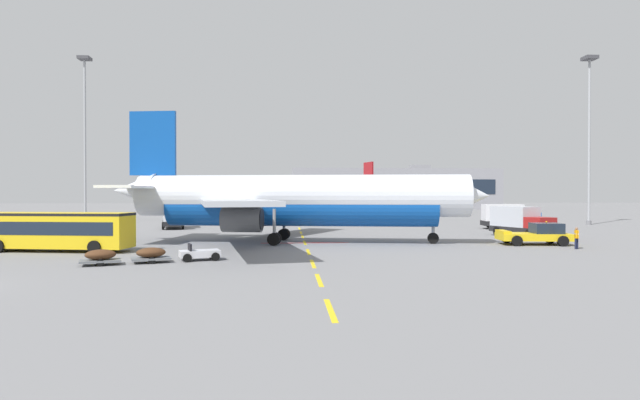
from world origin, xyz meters
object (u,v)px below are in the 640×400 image
apron_shuttle_bus (54,229)px  fuel_service_truck (173,216)px  apron_light_mast_far (589,120)px  airliner_foreground (295,199)px  catering_truck (520,221)px  ground_crew_worker (576,237)px  baggage_train (152,255)px  apron_light_mast_near (85,120)px  airliner_mid_left (345,198)px  pushback_tug (537,234)px  ground_power_truck (508,216)px

apron_shuttle_bus → fuel_service_truck: (3.23, 26.87, -0.10)m
apron_light_mast_far → airliner_foreground: bearing=-150.0°
airliner_foreground → catering_truck: 24.07m
ground_crew_worker → baggage_train: bearing=-169.1°
apron_shuttle_bus → catering_truck: bearing=14.3°
apron_shuttle_bus → apron_light_mast_near: (-13.99, 42.83, 14.49)m
catering_truck → baggage_train: (-32.92, -18.02, -1.12)m
apron_light_mast_near → apron_light_mast_far: size_ratio=1.07×
catering_truck → fuel_service_truck: bearing=157.6°
airliner_foreground → airliner_mid_left: size_ratio=1.14×
apron_light_mast_near → airliner_foreground: bearing=-48.4°
baggage_train → apron_light_mast_far: (52.68, 38.13, 14.73)m
fuel_service_truck → baggage_train: (6.06, -34.11, -1.12)m
pushback_tug → baggage_train: bearing=-162.1°
airliner_foreground → catering_truck: bearing=11.6°
airliner_foreground → apron_light_mast_near: size_ratio=1.32×
apron_shuttle_bus → catering_truck: 43.56m
airliner_mid_left → catering_truck: (11.20, -61.52, -1.88)m
airliner_mid_left → pushback_tug: bearing=-82.7°
baggage_train → apron_light_mast_far: apron_light_mast_far is taller
pushback_tug → airliner_mid_left: bearing=97.3°
pushback_tug → apron_light_mast_far: bearing=52.0°
pushback_tug → fuel_service_truck: fuel_service_truck is taller
fuel_service_truck → ground_power_truck: bearing=-5.5°
airliner_mid_left → ground_crew_worker: size_ratio=17.36×
pushback_tug → apron_light_mast_near: (-53.89, 40.20, 15.34)m
baggage_train → airliner_mid_left: bearing=74.7°
fuel_service_truck → ground_crew_worker: (38.12, -27.95, -0.64)m
baggage_train → ground_crew_worker: size_ratio=4.90×
airliner_mid_left → apron_shuttle_bus: airliner_mid_left is taller
fuel_service_truck → apron_light_mast_far: apron_light_mast_far is taller
apron_light_mast_far → apron_shuttle_bus: bearing=-153.5°
airliner_foreground → fuel_service_truck: bearing=126.6°
pushback_tug → catering_truck: bearing=74.1°
airliner_mid_left → ground_crew_worker: 74.15m
ground_crew_worker → apron_light_mast_near: apron_light_mast_near is taller
apron_light_mast_near → apron_light_mast_far: (75.96, -11.95, -0.99)m
fuel_service_truck → ground_crew_worker: bearing=-36.3°
airliner_foreground → fuel_service_truck: size_ratio=4.73×
apron_shuttle_bus → fuel_service_truck: bearing=83.1°
ground_power_truck → baggage_train: bearing=-141.0°
apron_shuttle_bus → ground_power_truck: size_ratio=1.70×
apron_shuttle_bus → ground_power_truck: 51.59m
fuel_service_truck → ground_power_truck: (43.08, -4.14, 0.00)m
airliner_mid_left → ground_crew_worker: bearing=-82.0°
airliner_foreground → apron_light_mast_far: 51.16m
apron_shuttle_bus → airliner_foreground: bearing=17.7°
apron_light_mast_near → apron_shuttle_bus: bearing=-71.9°
pushback_tug → ground_power_truck: (6.41, 20.10, 0.74)m
catering_truck → apron_light_mast_far: size_ratio=0.30×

